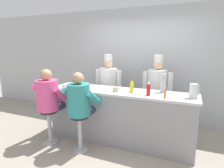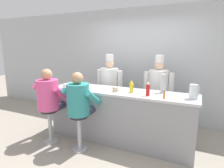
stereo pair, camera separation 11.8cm
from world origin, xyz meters
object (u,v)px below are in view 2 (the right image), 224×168
(hot_sauce_bottle_orange, at_px, (164,95))
(coffee_mug_tan, at_px, (115,89))
(water_pitcher_clear, at_px, (194,92))
(breakfast_plate, at_px, (82,86))
(cup_stack_steel, at_px, (163,84))
(diner_seated_teal, at_px, (79,101))
(cook_in_whites_far, at_px, (158,90))
(cereal_bowl, at_px, (87,88))
(diner_seated_pink, at_px, (49,97))
(mustard_bottle_yellow, at_px, (132,87))
(cook_in_whites_near, at_px, (110,86))
(ketchup_bottle_red, at_px, (148,89))
(coffee_mug_white, at_px, (65,86))

(hot_sauce_bottle_orange, distance_m, coffee_mug_tan, 0.89)
(water_pitcher_clear, relative_size, breakfast_plate, 0.87)
(cup_stack_steel, xyz_separation_m, diner_seated_teal, (-1.25, -0.75, -0.28))
(cook_in_whites_far, bearing_deg, cereal_bowl, -139.15)
(cook_in_whites_far, bearing_deg, cup_stack_steel, -72.19)
(cook_in_whites_far, bearing_deg, diner_seated_pink, -140.72)
(mustard_bottle_yellow, relative_size, cook_in_whites_near, 0.14)
(hot_sauce_bottle_orange, height_order, cook_in_whites_far, cook_in_whites_far)
(breakfast_plate, bearing_deg, diner_seated_teal, -59.39)
(ketchup_bottle_red, bearing_deg, cereal_bowl, -178.28)
(hot_sauce_bottle_orange, height_order, coffee_mug_white, hot_sauce_bottle_orange)
(hot_sauce_bottle_orange, bearing_deg, ketchup_bottle_red, 164.89)
(cook_in_whites_near, bearing_deg, diner_seated_pink, -115.34)
(hot_sauce_bottle_orange, relative_size, breakfast_plate, 0.51)
(breakfast_plate, bearing_deg, cook_in_whites_far, 30.21)
(diner_seated_teal, height_order, cook_in_whites_far, cook_in_whites_far)
(coffee_mug_white, bearing_deg, ketchup_bottle_red, 3.16)
(cereal_bowl, bearing_deg, cup_stack_steel, 14.30)
(coffee_mug_white, height_order, diner_seated_teal, diner_seated_teal)
(coffee_mug_tan, height_order, cook_in_whites_far, cook_in_whites_far)
(hot_sauce_bottle_orange, relative_size, diner_seated_teal, 0.10)
(coffee_mug_tan, height_order, diner_seated_teal, diner_seated_teal)
(coffee_mug_white, distance_m, coffee_mug_tan, 1.03)
(ketchup_bottle_red, height_order, coffee_mug_white, ketchup_bottle_red)
(ketchup_bottle_red, distance_m, cereal_bowl, 1.16)
(hot_sauce_bottle_orange, bearing_deg, diner_seated_teal, -164.65)
(ketchup_bottle_red, height_order, diner_seated_pink, diner_seated_pink)
(coffee_mug_tan, xyz_separation_m, cup_stack_steel, (0.80, 0.28, 0.12))
(cereal_bowl, bearing_deg, ketchup_bottle_red, 1.72)
(hot_sauce_bottle_orange, height_order, cup_stack_steel, cup_stack_steel)
(mustard_bottle_yellow, distance_m, cup_stack_steel, 0.56)
(diner_seated_pink, bearing_deg, cook_in_whites_far, 39.28)
(mustard_bottle_yellow, height_order, hot_sauce_bottle_orange, mustard_bottle_yellow)
(coffee_mug_white, distance_m, diner_seated_pink, 0.39)
(breakfast_plate, bearing_deg, water_pitcher_clear, -0.80)
(cook_in_whites_near, bearing_deg, cook_in_whites_far, 5.48)
(cup_stack_steel, bearing_deg, hot_sauce_bottle_orange, -77.42)
(diner_seated_teal, bearing_deg, mustard_bottle_yellow, 35.88)
(coffee_mug_white, xyz_separation_m, coffee_mug_tan, (1.02, 0.12, 0.01))
(ketchup_bottle_red, relative_size, coffee_mug_tan, 1.76)
(ketchup_bottle_red, bearing_deg, coffee_mug_white, -176.84)
(water_pitcher_clear, height_order, cup_stack_steel, cup_stack_steel)
(cup_stack_steel, bearing_deg, cereal_bowl, -165.70)
(ketchup_bottle_red, bearing_deg, diner_seated_teal, -157.32)
(cereal_bowl, bearing_deg, cook_in_whites_far, 40.85)
(mustard_bottle_yellow, distance_m, cook_in_whites_near, 1.11)
(ketchup_bottle_red, distance_m, diner_seated_teal, 1.17)
(coffee_mug_white, xyz_separation_m, diner_seated_pink, (-0.09, -0.35, -0.14))
(hot_sauce_bottle_orange, xyz_separation_m, breakfast_plate, (-1.68, 0.22, -0.05))
(coffee_mug_tan, height_order, cup_stack_steel, cup_stack_steel)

